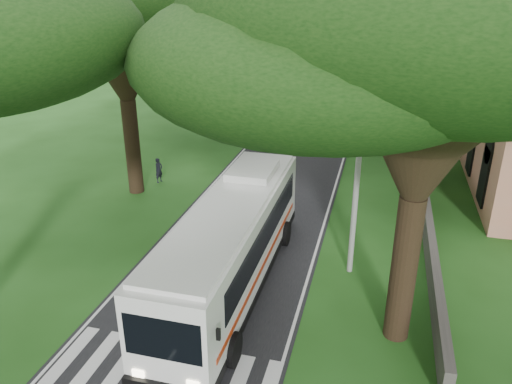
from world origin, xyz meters
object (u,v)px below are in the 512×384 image
object	(u,v)px
pole_far	(382,56)
distant_car_a	(296,96)
pole_mid	(375,91)
pedestrian	(159,170)
pole_near	(357,184)
coach_bus	(232,242)
distant_car_b	(314,82)

from	to	relation	value
pole_far	distant_car_a	xyz separation A→B (m)	(-8.50, -7.01, -3.53)
pole_mid	pedestrian	distance (m)	18.00
pole_near	pole_mid	distance (m)	20.00
coach_bus	distant_car_a	bearing A→B (deg)	96.42
pole_far	distant_car_b	size ratio (longest dim) A/B	2.15
pole_near	pole_mid	world-z (taller)	same
coach_bus	distant_car_b	world-z (taller)	coach_bus
distant_car_a	pedestrian	world-z (taller)	pedestrian
distant_car_a	distant_car_b	distance (m)	8.75
pole_near	pole_mid	size ratio (longest dim) A/B	1.00
pole_near	pole_far	world-z (taller)	same
distant_car_a	pole_far	bearing A→B (deg)	-142.42
distant_car_b	pedestrian	bearing A→B (deg)	-106.20
pole_near	pole_mid	bearing A→B (deg)	90.00
pole_mid	distant_car_a	world-z (taller)	pole_mid
coach_bus	distant_car_a	xyz separation A→B (m)	(-3.80, 35.47, -1.46)
pole_near	distant_car_a	xyz separation A→B (m)	(-8.50, 32.99, -3.53)
pole_far	distant_car_a	bearing A→B (deg)	-140.51
pedestrian	distant_car_b	bearing A→B (deg)	11.09
pole_near	distant_car_b	distance (m)	42.59
pole_near	distant_car_b	bearing A→B (deg)	100.60
pole_near	pole_far	xyz separation A→B (m)	(0.00, 40.00, 0.00)
pole_far	coach_bus	bearing A→B (deg)	-96.31
pole_near	distant_car_b	world-z (taller)	pole_near
pole_mid	distant_car_b	world-z (taller)	pole_mid
coach_bus	pedestrian	bearing A→B (deg)	128.55
pole_far	pedestrian	distance (m)	34.82
pole_mid	pedestrian	world-z (taller)	pole_mid
coach_bus	distant_car_b	distance (m)	44.33
distant_car_b	pedestrian	distance (m)	34.29
coach_bus	distant_car_b	bearing A→B (deg)	94.33
coach_bus	distant_car_a	distance (m)	35.71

